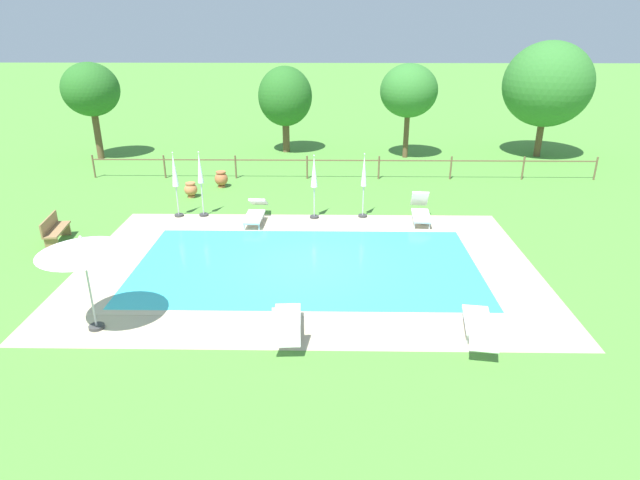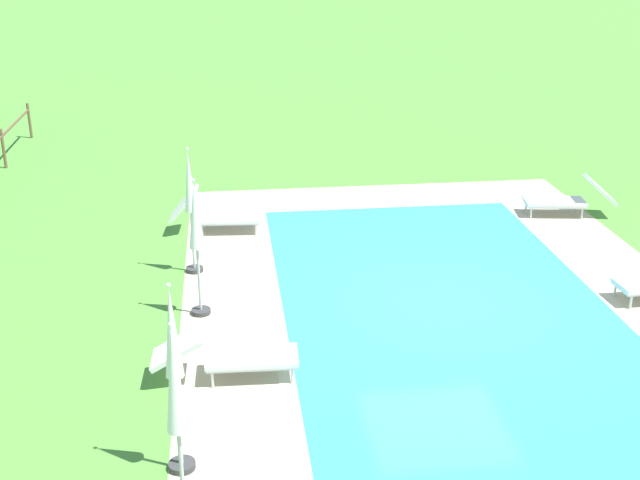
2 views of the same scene
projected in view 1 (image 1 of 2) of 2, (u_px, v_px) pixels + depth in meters
The scene contains 21 objects.
ground_plane at pixel (307, 265), 15.77m from camera, with size 160.00×160.00×0.00m, color #518E38.
pool_deck_paving at pixel (307, 265), 15.77m from camera, with size 13.30×8.81×0.01m, color #BCAD8E.
swimming_pool_water at pixel (307, 265), 15.77m from camera, with size 9.95×5.45×0.01m, color #38C6D1.
pool_coping_rim at pixel (307, 265), 15.77m from camera, with size 10.43×5.93×0.01m.
sun_lounger_north_near_steps at pixel (287, 322), 12.07m from camera, with size 0.69×1.88×0.99m.
sun_lounger_north_mid at pixel (255, 212), 19.01m from camera, with size 0.68×2.07×0.76m.
sun_lounger_north_far at pixel (421, 211), 19.08m from camera, with size 0.74×1.91×0.98m.
sun_lounger_north_end at pixel (479, 324), 11.99m from camera, with size 0.89×2.03×0.89m.
patio_umbrella_open_foreground at pixel (82, 246), 11.75m from camera, with size 1.97×1.97×2.34m.
patio_umbrella_closed_row_west at pixel (314, 178), 18.97m from camera, with size 0.32×0.32×2.33m.
patio_umbrella_closed_row_mid_west at pixel (364, 178), 19.09m from camera, with size 0.32×0.32×2.36m.
patio_umbrella_closed_row_centre at pixel (200, 176), 19.18m from camera, with size 0.32×0.32×2.41m.
patio_umbrella_closed_row_east at pixel (175, 176), 19.13m from camera, with size 0.32×0.32×2.40m.
wooden_bench_lawn_side at pixel (54, 229), 17.21m from camera, with size 0.66×1.55×0.87m.
terracotta_urn_near_fence at pixel (191, 189), 21.69m from camera, with size 0.52×0.52×0.61m.
terracotta_urn_by_tree at pixel (221, 179), 23.00m from camera, with size 0.56×0.56×0.69m.
perimeter_fence at pixel (343, 164), 24.10m from camera, with size 22.71×0.08×1.05m.
tree_far_west at pixel (91, 90), 26.66m from camera, with size 2.80×2.80×4.79m.
tree_west_mid at pixel (409, 91), 26.91m from camera, with size 2.88×2.88×4.72m.
tree_centre at pixel (547, 84), 27.02m from camera, with size 4.39×4.39×5.78m.
tree_east_mid at pixel (285, 97), 28.25m from camera, with size 2.84×2.84×4.50m.
Camera 1 is at (0.63, -14.30, 6.68)m, focal length 30.13 mm.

